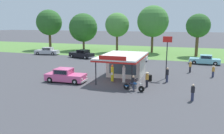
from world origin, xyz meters
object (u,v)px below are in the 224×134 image
object	(u,v)px
bystander_strolling_foreground	(190,66)
roadside_pole_sign	(167,50)
bystander_standing_back_lot	(193,92)
bystander_admiring_sedan	(167,74)
parked_car_back_row_centre_right	(47,51)
parked_car_back_row_centre_left	(82,54)
gas_pump_offside	(124,75)
parked_car_back_row_far_left	(205,60)
parked_car_back_row_centre	(133,57)
spare_tire_stack	(149,78)
bystander_chatting_near_pumps	(147,79)
motorcycle_with_rider	(133,85)
bystander_leaning_by_kiosk	(213,71)
featured_classic_sedan	(65,76)
gas_pump_nearside	(112,74)

from	to	relation	value
bystander_strolling_foreground	roadside_pole_sign	size ratio (longest dim) A/B	0.32
bystander_standing_back_lot	bystander_admiring_sedan	bearing A→B (deg)	114.99
parked_car_back_row_centre_right	parked_car_back_row_centre_left	distance (m)	9.38
bystander_strolling_foreground	parked_car_back_row_centre_left	bearing A→B (deg)	160.38
parked_car_back_row_centre_left	roadside_pole_sign	distance (m)	21.09
gas_pump_offside	parked_car_back_row_far_left	size ratio (longest dim) A/B	0.41
gas_pump_offside	bystander_standing_back_lot	xyz separation A→B (m)	(7.42, -3.85, -0.15)
parked_car_back_row_centre	roadside_pole_sign	bearing A→B (deg)	-59.06
parked_car_back_row_centre_left	spare_tire_stack	size ratio (longest dim) A/B	7.78
roadside_pole_sign	bystander_chatting_near_pumps	bearing A→B (deg)	-109.13
motorcycle_with_rider	bystander_leaning_by_kiosk	distance (m)	12.18
parked_car_back_row_centre	bystander_chatting_near_pumps	distance (m)	17.12
bystander_admiring_sedan	spare_tire_stack	distance (m)	2.12
featured_classic_sedan	parked_car_back_row_far_left	world-z (taller)	featured_classic_sedan
parked_car_back_row_centre_right	parked_car_back_row_centre_left	bearing A→B (deg)	-10.91
gas_pump_offside	parked_car_back_row_centre	xyz separation A→B (m)	(-2.58, 15.40, -0.29)
motorcycle_with_rider	featured_classic_sedan	world-z (taller)	same
parked_car_back_row_centre_right	roadside_pole_sign	xyz separation A→B (m)	(26.51, -13.51, 2.82)
bystander_leaning_by_kiosk	bystander_admiring_sedan	bearing A→B (deg)	-140.78
gas_pump_nearside	bystander_chatting_near_pumps	size ratio (longest dim) A/B	1.24
gas_pump_nearside	motorcycle_with_rider	distance (m)	4.05
bystander_chatting_near_pumps	parked_car_back_row_centre_left	bearing A→B (deg)	133.94
gas_pump_nearside	parked_car_back_row_centre	bearing A→B (deg)	94.42
bystander_strolling_foreground	bystander_standing_back_lot	bearing A→B (deg)	-89.48
bystander_leaning_by_kiosk	spare_tire_stack	size ratio (longest dim) A/B	2.06
gas_pump_offside	bystander_standing_back_lot	distance (m)	8.36
parked_car_back_row_centre	bystander_standing_back_lot	world-z (taller)	bystander_standing_back_lot
gas_pump_offside	motorcycle_with_rider	distance (m)	3.11
gas_pump_nearside	parked_car_back_row_centre_right	size ratio (longest dim) A/B	0.38
parked_car_back_row_centre_right	parked_car_back_row_far_left	bearing A→B (deg)	-2.45
bystander_chatting_near_pumps	spare_tire_stack	size ratio (longest dim) A/B	2.31
parked_car_back_row_centre	spare_tire_stack	distance (m)	14.51
bystander_leaning_by_kiosk	spare_tire_stack	world-z (taller)	bystander_leaning_by_kiosk
parked_car_back_row_centre	bystander_standing_back_lot	distance (m)	21.70
spare_tire_stack	bystander_standing_back_lot	bearing A→B (deg)	-50.37
gas_pump_offside	parked_car_back_row_centre	world-z (taller)	gas_pump_offside
motorcycle_with_rider	bystander_leaning_by_kiosk	xyz separation A→B (m)	(8.33, 8.89, 0.13)
featured_classic_sedan	bystander_standing_back_lot	size ratio (longest dim) A/B	3.18
featured_classic_sedan	parked_car_back_row_centre_right	distance (m)	24.35
bystander_strolling_foreground	roadside_pole_sign	world-z (taller)	roadside_pole_sign
bystander_leaning_by_kiosk	gas_pump_offside	bearing A→B (deg)	-147.84
parked_car_back_row_centre	bystander_leaning_by_kiosk	world-z (taller)	bystander_leaning_by_kiosk
roadside_pole_sign	spare_tire_stack	xyz separation A→B (m)	(-1.75, -1.85, -3.17)
roadside_pole_sign	parked_car_back_row_centre_right	bearing A→B (deg)	153.00
parked_car_back_row_far_left	bystander_leaning_by_kiosk	xyz separation A→B (m)	(0.38, -9.56, 0.10)
parked_car_back_row_centre_right	bystander_chatting_near_pumps	bearing A→B (deg)	-35.96
gas_pump_nearside	featured_classic_sedan	world-z (taller)	gas_pump_nearside
parked_car_back_row_centre_left	bystander_leaning_by_kiosk	distance (m)	24.71
parked_car_back_row_centre_left	bystander_leaning_by_kiosk	bearing A→B (deg)	-21.71
parked_car_back_row_centre	bystander_admiring_sedan	xyz separation A→B (m)	(7.29, -13.45, 0.26)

